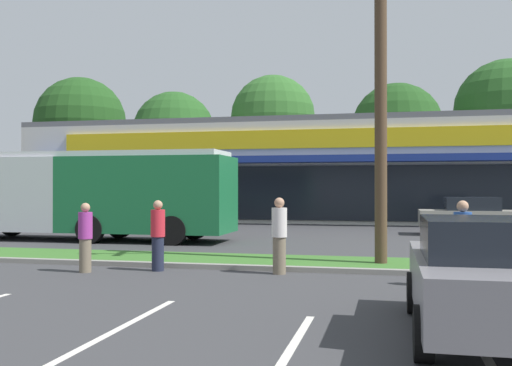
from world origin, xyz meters
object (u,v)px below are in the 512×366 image
object	(u,v)px
car_2	(476,216)
pedestrian_far	(158,235)
pedestrian_near_bench	(85,237)
pedestrian_mid	(279,236)
pedestrian_by_pole	(463,244)
utility_pole	(375,58)
city_bus	(85,193)
car_0	(483,277)

from	to	relation	value
car_2	pedestrian_far	bearing A→B (deg)	-125.21
car_2	pedestrian_near_bench	bearing A→B (deg)	-128.39
pedestrian_near_bench	pedestrian_mid	bearing A→B (deg)	125.69
pedestrian_by_pole	pedestrian_mid	bearing A→B (deg)	-57.94
utility_pole	city_bus	xyz separation A→B (m)	(-10.69, 5.27, -3.37)
car_2	car_0	bearing A→B (deg)	-97.40
pedestrian_near_bench	pedestrian_far	world-z (taller)	pedestrian_far
city_bus	pedestrian_mid	xyz separation A→B (m)	(8.60, -6.79, -0.89)
utility_pole	city_bus	size ratio (longest dim) A/B	0.86
utility_pole	pedestrian_near_bench	distance (m)	8.14
pedestrian_near_bench	pedestrian_far	xyz separation A→B (m)	(1.55, 0.59, 0.03)
pedestrian_near_bench	car_2	bearing A→B (deg)	167.86
city_bus	pedestrian_by_pole	size ratio (longest dim) A/B	6.52
car_0	car_2	bearing A→B (deg)	-7.40
utility_pole	pedestrian_near_bench	xyz separation A→B (m)	(-6.51, -2.26, -4.32)
utility_pole	car_0	world-z (taller)	utility_pole
pedestrian_near_bench	pedestrian_far	size ratio (longest dim) A/B	0.97
car_0	pedestrian_near_bench	distance (m)	9.10
city_bus	pedestrian_near_bench	world-z (taller)	city_bus
utility_pole	pedestrian_near_bench	world-z (taller)	utility_pole
car_0	pedestrian_near_bench	bearing A→B (deg)	62.32
pedestrian_by_pole	pedestrian_mid	size ratio (longest dim) A/B	0.99
utility_pole	pedestrian_mid	distance (m)	4.98
car_0	car_2	xyz separation A→B (m)	(2.24, 17.23, -0.01)
car_2	pedestrian_far	xyz separation A→B (m)	(-8.76, -12.41, 0.05)
pedestrian_near_bench	pedestrian_by_pole	size ratio (longest dim) A/B	0.94
pedestrian_near_bench	pedestrian_by_pole	bearing A→B (deg)	114.69
city_bus	car_2	size ratio (longest dim) A/B	2.42
city_bus	pedestrian_by_pole	xyz separation A→B (m)	(12.44, -7.75, -0.90)
utility_pole	car_2	world-z (taller)	utility_pole
pedestrian_mid	pedestrian_far	size ratio (longest dim) A/B	1.04
city_bus	car_2	world-z (taller)	city_bus
city_bus	pedestrian_by_pole	distance (m)	14.69
utility_pole	pedestrian_far	size ratio (longest dim) A/B	5.76
utility_pole	pedestrian_near_bench	size ratio (longest dim) A/B	5.96
city_bus	pedestrian_mid	bearing A→B (deg)	141.27
city_bus	pedestrian_near_bench	bearing A→B (deg)	118.58
car_0	car_2	distance (m)	17.38
pedestrian_near_bench	pedestrian_mid	size ratio (longest dim) A/B	0.93
utility_pole	pedestrian_far	xyz separation A→B (m)	(-4.97, -1.67, -4.29)
car_0	pedestrian_by_pole	distance (m)	4.01
utility_pole	city_bus	distance (m)	12.38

